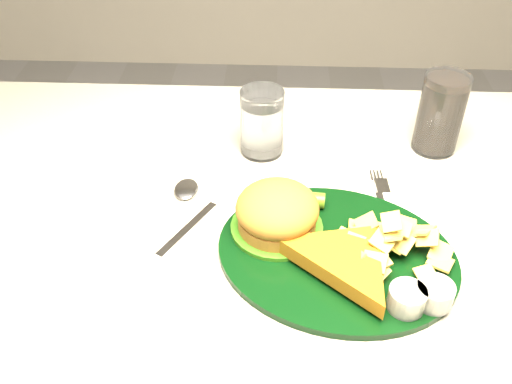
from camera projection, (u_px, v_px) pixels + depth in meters
table at (266, 378)px, 1.04m from camera, size 1.20×0.80×0.75m
dinner_plate at (338, 237)px, 0.73m from camera, size 0.38×0.34×0.07m
water_glass at (262, 122)px, 0.91m from camera, size 0.09×0.09×0.11m
cola_glass at (440, 113)px, 0.91m from camera, size 0.08×0.08×0.13m
fork_napkin at (384, 215)px, 0.81m from camera, size 0.12×0.16×0.01m
spoon at (187, 227)px, 0.79m from camera, size 0.12×0.17×0.01m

